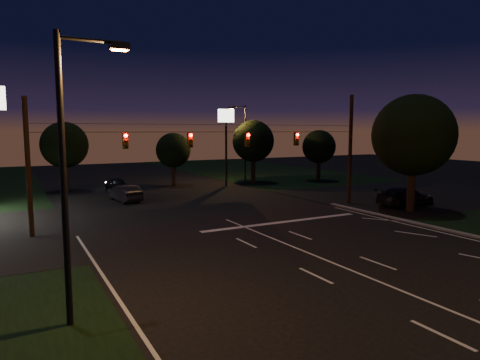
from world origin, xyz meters
TOP-DOWN VIEW (x-y plane):
  - ground at (0.00, 0.00)m, footprint 140.00×140.00m
  - cross_street_right at (20.00, 16.00)m, footprint 20.00×16.00m
  - stop_bar at (3.00, 11.50)m, footprint 12.00×0.50m
  - utility_pole_right at (12.00, 15.00)m, footprint 0.30×0.30m
  - utility_pole_left at (-12.00, 15.00)m, footprint 0.28×0.28m
  - signal_span at (-0.00, 14.96)m, footprint 24.00×0.40m
  - pole_sign_right at (8.00, 30.00)m, footprint 1.80×0.30m
  - street_light_left at (-11.24, 2.00)m, footprint 2.20×0.35m
  - street_light_right_far at (11.24, 32.00)m, footprint 2.20×0.35m
  - tree_right_near at (13.53, 10.17)m, footprint 6.00×6.00m
  - tree_far_b at (-7.98, 34.13)m, footprint 4.60×4.60m
  - tree_far_c at (3.02, 33.10)m, footprint 3.80×3.80m
  - tree_far_d at (12.02, 31.13)m, footprint 4.80×4.80m
  - tree_far_e at (20.02, 29.11)m, footprint 4.00×4.00m
  - car_oncoming_a at (-3.53, 32.00)m, footprint 1.68×4.10m
  - car_oncoming_b at (-4.26, 25.17)m, footprint 2.19×4.57m
  - car_cross at (15.22, 11.93)m, footprint 5.26×2.18m

SIDE VIEW (x-z plane):
  - ground at x=0.00m, z-range 0.00..0.00m
  - cross_street_right at x=20.00m, z-range -0.01..0.01m
  - utility_pole_right at x=12.00m, z-range -4.50..4.50m
  - utility_pole_left at x=-12.00m, z-range -4.00..4.00m
  - stop_bar at x=3.00m, z-range 0.00..0.01m
  - car_oncoming_a at x=-3.53m, z-range 0.00..1.39m
  - car_oncoming_b at x=-4.26m, z-range 0.00..1.45m
  - car_cross at x=15.22m, z-range 0.00..1.52m
  - tree_far_c at x=3.02m, z-range 0.97..6.83m
  - tree_far_e at x=20.02m, z-range 1.03..7.20m
  - tree_far_b at x=-7.98m, z-range 1.12..8.10m
  - tree_far_d at x=12.02m, z-range 1.18..8.47m
  - street_light_left at x=-11.24m, z-range 0.74..9.74m
  - street_light_right_far at x=11.24m, z-range 0.74..9.74m
  - signal_span at x=0.00m, z-range 4.72..6.28m
  - tree_right_near at x=13.53m, z-range 1.30..10.06m
  - pole_sign_right at x=8.00m, z-range 2.04..10.44m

